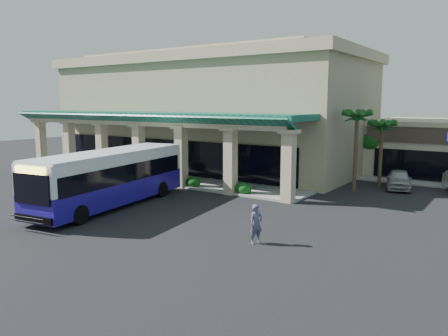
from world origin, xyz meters
The scene contains 10 objects.
ground centered at (0.00, 0.00, 0.00)m, with size 110.00×110.00×0.00m, color black.
main_building centered at (-8.00, 16.00, 5.67)m, with size 30.80×14.80×11.35m, color tan, non-canonical shape.
arcade centered at (-8.00, 6.80, 2.85)m, with size 30.00×6.20×5.70m, color #0D503D, non-canonical shape.
palm_0 centered at (8.50, 11.00, 3.30)m, with size 2.40×2.40×6.60m, color #114014, non-canonical shape.
palm_1 centered at (9.50, 14.00, 2.90)m, with size 2.40×2.40×5.80m, color #114014, non-canonical shape.
palm_2 centered at (-22.50, 6.50, 3.10)m, with size 2.40×2.40×6.20m, color #114014, non-canonical shape.
broadleaf_tree centered at (7.50, 19.00, 2.41)m, with size 2.60×2.60×4.81m, color #104712, non-canonical shape.
transit_bus centered at (-2.68, -2.02, 1.74)m, with size 2.90×12.46×3.48m, color #211390, non-canonical shape.
pedestrian centered at (8.53, -3.30, 0.92)m, with size 0.67×0.44×1.84m, color #4B4C67.
car_silver centered at (10.92, 14.04, 0.72)m, with size 1.70×4.23×1.44m, color #A5A5A6.
Camera 1 is at (18.26, -20.21, 6.44)m, focal length 35.00 mm.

